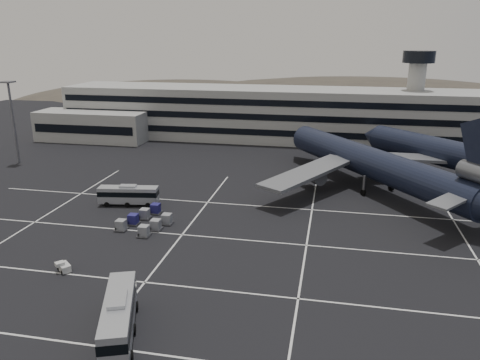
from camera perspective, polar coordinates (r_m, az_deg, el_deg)
name	(u,v)px	position (r m, az deg, el deg)	size (l,w,h in m)	color
ground	(215,250)	(63.98, -3.03, -8.54)	(260.00, 260.00, 0.00)	black
lane_markings	(223,248)	(64.40, -2.04, -8.34)	(90.00, 55.62, 0.01)	silver
terminal	(269,114)	(129.76, 3.54, 7.98)	(125.00, 26.00, 24.00)	gray
hills	(341,122)	(229.21, 12.21, 6.87)	(352.00, 180.00, 44.00)	#38332B
lightpole_left	(12,111)	(115.51, -26.05, 7.57)	(2.40, 2.40, 18.28)	slate
trijet_main	(374,164)	(89.26, 16.03, 1.94)	(39.97, 49.93, 18.08)	black
trijet_far	(480,160)	(98.47, 27.20, 2.19)	(43.41, 45.82, 18.08)	black
bus_near	(119,315)	(47.95, -14.56, -15.60)	(6.53, 11.82, 4.10)	#9FA2A7
bus_far	(128,194)	(81.63, -13.44, -1.70)	(10.31, 3.84, 3.56)	#9FA2A7
tug_b	(64,267)	(62.26, -20.62, -9.88)	(2.34, 2.25, 1.31)	#B7B7B2
uld_cluster	(146,220)	(73.01, -11.38, -4.82)	(8.03, 11.27, 1.63)	#2D2D30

